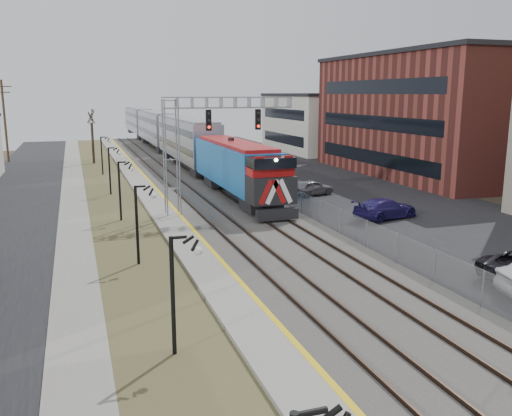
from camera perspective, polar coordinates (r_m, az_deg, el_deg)
name	(u,v)px	position (r m, az deg, el deg)	size (l,w,h in m)	color
street_west	(10,208)	(44.31, -24.47, 0.03)	(7.00, 120.00, 0.04)	black
sidewalk	(74,204)	(44.04, -18.66, 0.44)	(2.00, 120.00, 0.08)	gray
grass_median	(114,201)	(44.12, -14.77, 0.69)	(4.00, 120.00, 0.06)	#4C4E29
platform	(152,198)	(44.39, -10.91, 1.05)	(2.00, 120.00, 0.24)	gray
ballast_bed	(212,195)	(45.30, -4.64, 1.42)	(8.00, 120.00, 0.20)	#595651
parking_lot	(341,188)	(49.53, 8.97, 2.13)	(16.00, 120.00, 0.04)	black
platform_edge	(163,196)	(44.48, -9.79, 1.28)	(0.24, 120.00, 0.01)	gold
track_near	(188,194)	(44.84, -7.12, 1.49)	(1.58, 120.00, 0.15)	#2D2119
track_far	(229,191)	(45.65, -2.81, 1.75)	(1.58, 120.00, 0.15)	#2D2119
train	(165,133)	(77.49, -9.58, 7.77)	(3.00, 85.85, 5.33)	#1666B7
signal_gantry	(196,135)	(37.19, -6.33, 7.63)	(9.00, 1.07, 8.15)	gray
lampposts	(136,225)	(27.41, -12.48, -1.72)	(0.14, 62.14, 4.00)	black
fence	(260,184)	(46.35, 0.40, 2.58)	(0.04, 120.00, 1.60)	gray
buildings_east	(504,117)	(53.88, 24.64, 8.72)	(16.00, 76.00, 15.00)	gray
car_lot_d	(385,209)	(37.65, 13.45, -0.10)	(1.95, 4.79, 1.39)	navy
car_lot_e	(312,188)	(45.30, 5.90, 2.11)	(1.55, 3.85, 1.31)	slate
car_lot_f	(270,166)	(57.84, 1.50, 4.42)	(1.63, 4.66, 1.54)	#0B3811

